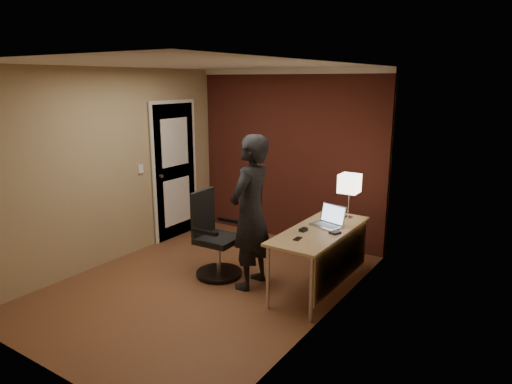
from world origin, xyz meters
TOP-DOWN VIEW (x-y plane):
  - room at (-0.27, 1.54)m, footprint 4.00×4.00m
  - desk at (1.25, 0.58)m, footprint 0.60×1.50m
  - desk_lamp at (1.27, 1.16)m, footprint 0.22×0.22m
  - laptop at (1.21, 0.77)m, footprint 0.39×0.33m
  - mouse at (1.06, 0.42)m, footprint 0.07×0.11m
  - phone at (1.13, 0.16)m, footprint 0.07×0.12m
  - wallet at (1.38, 0.54)m, footprint 0.12×0.13m
  - office_chair at (-0.07, 0.26)m, footprint 0.56×0.59m
  - person at (0.46, 0.26)m, footprint 0.46×0.67m

SIDE VIEW (x-z plane):
  - office_chair at x=-0.07m, z-range -0.06..0.97m
  - desk at x=1.25m, z-range 0.24..0.97m
  - phone at x=1.13m, z-range 0.73..0.74m
  - wallet at x=1.38m, z-range 0.73..0.75m
  - mouse at x=1.06m, z-range 0.73..0.76m
  - laptop at x=1.21m, z-range 0.68..0.91m
  - person at x=0.46m, z-range 0.00..1.77m
  - desk_lamp at x=1.27m, z-range 0.88..1.41m
  - room at x=-0.27m, z-range -0.63..3.37m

